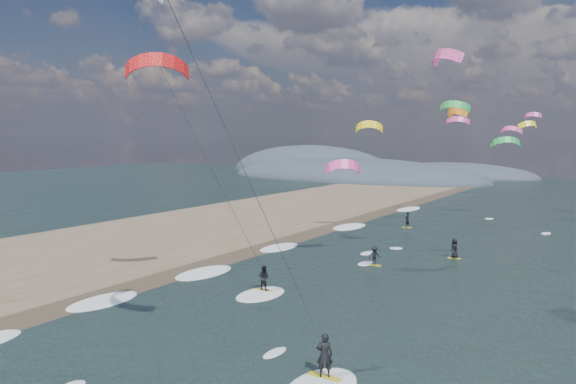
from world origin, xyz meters
The scene contains 9 objects.
ground centered at (0.00, 0.00, 0.00)m, with size 260.00×260.00×0.00m, color black.
sand_strip centered at (-24.00, 10.00, 0.00)m, with size 26.00×240.00×0.00m, color brown.
wet_sand_strip centered at (-12.00, 10.00, 0.00)m, with size 3.00×240.00×0.00m, color #382D23.
coastal_hills centered at (-44.84, 107.86, 0.00)m, with size 80.00×41.00×15.00m.
kitesurfer_near_a centered at (2.89, -1.30, 14.08)m, with size 8.18×9.21×17.91m.
kitesurfer_near_b centered at (-6.21, 9.14, 10.43)m, with size 7.04×9.18×15.84m.
far_kitesurfers centered at (0.22, 30.68, 0.83)m, with size 10.13×19.68×1.76m.
bg_kite_field centered at (-1.05, 55.70, 12.33)m, with size 13.51×72.14×9.72m.
shoreline_surf centered at (-10.80, 14.75, 0.00)m, with size 2.40×79.40×0.11m.
Camera 1 is at (17.42, -16.84, 10.59)m, focal length 35.00 mm.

